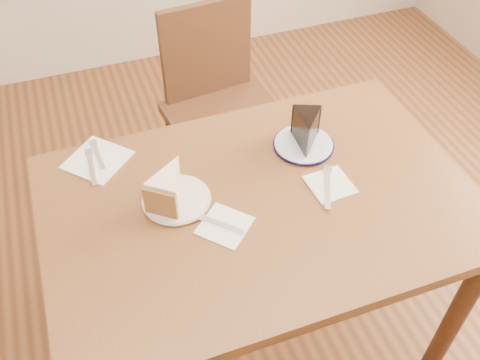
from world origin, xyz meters
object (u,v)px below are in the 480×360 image
chocolate_cake (307,133)px  plate_navy (303,145)px  table (259,222)px  carrot_cake (171,186)px  chair_far (222,109)px  plate_cream (177,200)px

chocolate_cake → plate_navy: bearing=-61.9°
table → plate_navy: 0.28m
carrot_cake → chocolate_cake: 0.44m
chair_far → carrot_cake: chair_far is taller
table → carrot_cake: 0.29m
plate_cream → plate_navy: (0.43, 0.09, 0.00)m
plate_navy → chocolate_cake: bearing=-84.2°
plate_navy → carrot_cake: bearing=-169.8°
plate_cream → carrot_cake: 0.05m
table → chair_far: bearing=80.1°
chair_far → plate_navy: size_ratio=5.03×
carrot_cake → chocolate_cake: bearing=46.7°
plate_cream → table: bearing=-18.2°
plate_cream → chocolate_cake: (0.43, 0.08, 0.05)m
carrot_cake → chocolate_cake: (0.44, 0.07, 0.00)m
table → plate_cream: size_ratio=6.53×
table → plate_navy: bearing=38.0°
plate_cream → chocolate_cake: bearing=10.5°
chair_far → plate_navy: 0.62m
plate_cream → chair_far: bearing=61.9°
table → carrot_cake: carrot_cake is taller
plate_navy → plate_cream: bearing=-168.3°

